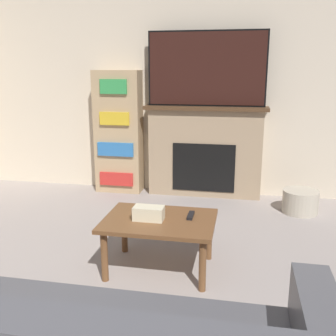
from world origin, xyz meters
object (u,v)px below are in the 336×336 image
(tv, at_px, (207,69))
(coffee_table, at_px, (159,226))
(fireplace, at_px, (205,151))
(storage_basket, at_px, (300,202))
(bookshelf, at_px, (119,132))

(tv, relative_size, coffee_table, 1.62)
(fireplace, xyz_separation_m, coffee_table, (-0.14, -1.88, -0.19))
(coffee_table, bearing_deg, fireplace, 85.70)
(coffee_table, distance_m, storage_basket, 1.91)
(fireplace, distance_m, coffee_table, 1.89)
(bookshelf, bearing_deg, storage_basket, -10.55)
(fireplace, height_order, storage_basket, fireplace)
(bookshelf, bearing_deg, fireplace, 1.21)
(tv, distance_m, bookshelf, 1.28)
(coffee_table, xyz_separation_m, storage_basket, (1.20, 1.47, -0.23))
(bookshelf, relative_size, storage_basket, 3.96)
(coffee_table, distance_m, bookshelf, 2.10)
(fireplace, height_order, coffee_table, fireplace)
(tv, bearing_deg, storage_basket, -20.42)
(storage_basket, bearing_deg, bookshelf, 169.45)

